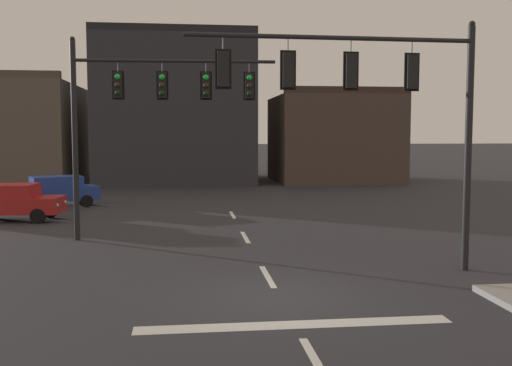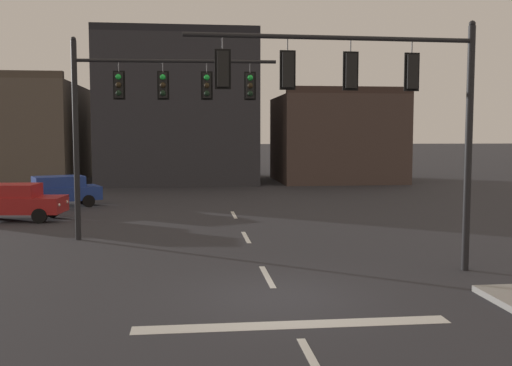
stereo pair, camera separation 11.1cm
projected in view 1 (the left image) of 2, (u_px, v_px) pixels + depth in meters
The scene contains 8 objects.
ground_plane at pixel (279, 297), 13.71m from camera, with size 400.00×400.00×0.00m, color #2B2B30.
stop_bar_paint at pixel (295, 325), 11.73m from camera, with size 6.40×0.50×0.01m, color silver.
lane_centreline at pixel (268, 276), 15.69m from camera, with size 0.16×26.40×0.01m.
signal_mast_near_side at pixel (374, 94), 15.67m from camera, with size 7.89×0.48×6.87m.
signal_mast_far_side at pixel (144, 102), 20.84m from camera, with size 7.23×0.59×7.21m.
car_lot_nearside at pixel (55, 191), 30.39m from camera, with size 4.75×3.42×1.61m.
car_lot_middle at pixel (10, 201), 25.69m from camera, with size 4.57×2.23×1.61m.
building_row at pixel (163, 124), 46.98m from camera, with size 33.73×13.04×11.41m.
Camera 1 is at (-2.13, -13.28, 3.82)m, focal length 41.16 mm.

